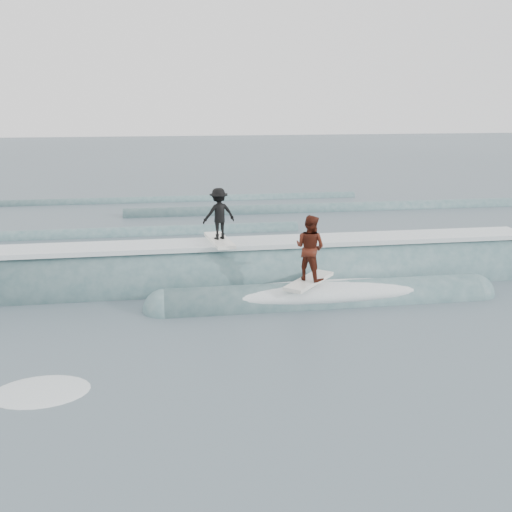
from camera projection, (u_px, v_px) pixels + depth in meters
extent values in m
plane|color=#394B54|center=(302.00, 389.00, 11.31)|extent=(160.00, 160.00, 0.00)
cylinder|color=#3D6066|center=(251.00, 281.00, 17.97)|extent=(18.91, 2.36, 2.36)
cylinder|color=#3D6066|center=(325.00, 302.00, 16.14)|extent=(9.00, 1.20, 1.20)
sphere|color=#3D6066|center=(165.00, 311.00, 15.48)|extent=(1.20, 1.20, 1.20)
sphere|color=#3D6066|center=(473.00, 294.00, 16.81)|extent=(1.20, 1.20, 1.20)
cube|color=white|center=(251.00, 243.00, 17.64)|extent=(18.00, 1.30, 0.14)
ellipsoid|color=white|center=(326.00, 292.00, 16.06)|extent=(7.60, 1.30, 0.60)
cube|color=white|center=(219.00, 240.00, 17.46)|extent=(0.82, 2.06, 0.10)
imported|color=black|center=(219.00, 214.00, 17.24)|extent=(1.13, 0.83, 1.56)
cube|color=silver|center=(309.00, 281.00, 15.90)|extent=(1.74, 1.86, 0.10)
imported|color=#45170D|center=(310.00, 248.00, 15.64)|extent=(1.12, 1.11, 1.82)
ellipsoid|color=white|center=(41.00, 392.00, 11.21)|extent=(1.93, 1.31, 0.10)
cylinder|color=#3D6066|center=(36.00, 238.00, 23.47)|extent=(22.00, 0.70, 0.70)
cylinder|color=#3D6066|center=(341.00, 210.00, 29.39)|extent=(22.00, 0.80, 0.80)
cylinder|color=#3D6066|center=(164.00, 201.00, 31.86)|extent=(22.00, 0.60, 0.60)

